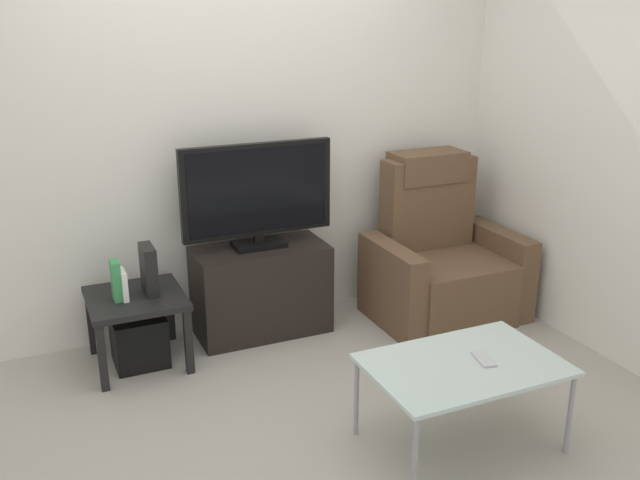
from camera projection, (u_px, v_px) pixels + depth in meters
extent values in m
plane|color=#9E998E|center=(301.00, 398.00, 3.80)|extent=(6.40, 6.40, 0.00)
cube|color=silver|center=(229.00, 126.00, 4.37)|extent=(6.40, 0.06, 2.60)
cube|color=silver|center=(596.00, 133.00, 4.12)|extent=(0.06, 4.48, 2.60)
cube|color=black|center=(261.00, 290.00, 4.49)|extent=(0.84, 0.41, 0.58)
cube|color=black|center=(271.00, 284.00, 4.28)|extent=(0.77, 0.02, 0.02)
cube|color=black|center=(268.00, 276.00, 4.32)|extent=(0.34, 0.11, 0.04)
cube|color=black|center=(259.00, 244.00, 4.41)|extent=(0.32, 0.20, 0.03)
cube|color=black|center=(259.00, 238.00, 4.40)|extent=(0.06, 0.04, 0.05)
cube|color=black|center=(257.00, 190.00, 4.30)|extent=(0.96, 0.05, 0.57)
cube|color=black|center=(259.00, 191.00, 4.28)|extent=(0.88, 0.01, 0.52)
cube|color=brown|center=(445.00, 287.00, 4.74)|extent=(0.70, 0.72, 0.42)
cube|color=brown|center=(427.00, 203.00, 4.80)|extent=(0.64, 0.20, 0.62)
cube|color=brown|center=(428.00, 166.00, 4.74)|extent=(0.50, 0.26, 0.20)
cube|color=brown|center=(391.00, 287.00, 4.55)|extent=(0.14, 0.68, 0.56)
cube|color=brown|center=(497.00, 268.00, 4.88)|extent=(0.14, 0.68, 0.56)
cube|color=black|center=(135.00, 298.00, 4.05)|extent=(0.54, 0.54, 0.04)
cube|color=black|center=(102.00, 358.00, 3.82)|extent=(0.04, 0.04, 0.39)
cube|color=black|center=(189.00, 342.00, 4.00)|extent=(0.04, 0.04, 0.39)
cube|color=black|center=(91.00, 323.00, 4.23)|extent=(0.04, 0.04, 0.39)
cube|color=black|center=(170.00, 310.00, 4.41)|extent=(0.04, 0.04, 0.39)
cube|color=black|center=(139.00, 339.00, 4.13)|extent=(0.30, 0.30, 0.30)
cube|color=#388C4C|center=(116.00, 281.00, 3.95)|extent=(0.05, 0.10, 0.23)
cube|color=white|center=(124.00, 285.00, 3.97)|extent=(0.03, 0.14, 0.17)
cube|color=black|center=(149.00, 270.00, 4.04)|extent=(0.07, 0.20, 0.28)
cube|color=#B2C6C1|center=(464.00, 365.00, 3.28)|extent=(0.90, 0.60, 0.02)
cylinder|color=gray|center=(415.00, 459.00, 2.95)|extent=(0.02, 0.02, 0.42)
cylinder|color=gray|center=(570.00, 414.00, 3.27)|extent=(0.02, 0.02, 0.42)
cylinder|color=gray|center=(356.00, 397.00, 3.42)|extent=(0.02, 0.02, 0.42)
cylinder|color=gray|center=(497.00, 363.00, 3.74)|extent=(0.02, 0.02, 0.42)
cube|color=#B7B7BC|center=(484.00, 359.00, 3.30)|extent=(0.10, 0.16, 0.01)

